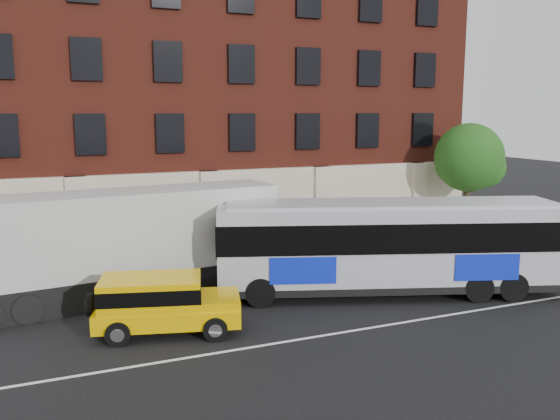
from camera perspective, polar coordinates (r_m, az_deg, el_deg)
name	(u,v)px	position (r m, az deg, el deg)	size (l,w,h in m)	color
ground	(319,343)	(18.34, 3.80, -12.75)	(120.00, 120.00, 0.00)	black
sidewalk	(228,269)	(26.24, -5.08, -5.68)	(60.00, 6.00, 0.15)	gray
kerb	(251,287)	(23.51, -2.82, -7.47)	(60.00, 0.25, 0.15)	gray
lane_line	(312,337)	(18.75, 3.10, -12.21)	(60.00, 0.12, 0.01)	silver
building	(181,99)	(32.97, -9.58, 10.51)	(30.00, 12.10, 15.00)	maroon
sign_pole	(14,276)	(22.00, -24.38, -5.80)	(0.30, 0.20, 2.50)	slate
street_tree	(470,160)	(32.60, 17.88, 4.61)	(3.60, 3.60, 6.20)	#332219
city_bus	(390,243)	(22.82, 10.62, -3.20)	(13.30, 6.90, 3.59)	#AEAEB9
yellow_suv	(161,301)	(19.13, -11.46, -8.63)	(4.91, 2.99, 1.82)	#F8BC00
shipping_container	(118,246)	(22.66, -15.37, -3.41)	(12.36, 3.80, 4.05)	black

